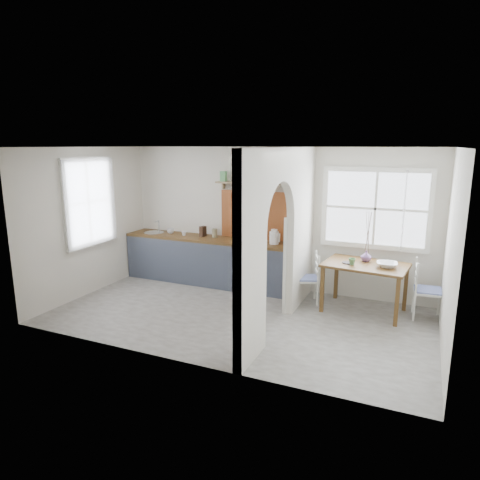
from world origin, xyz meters
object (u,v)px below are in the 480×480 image
at_px(chair_left, 306,278).
at_px(dining_table, 364,288).
at_px(chair_right, 428,290).
at_px(vase, 366,256).
at_px(kettle, 274,237).

bearing_deg(chair_left, dining_table, 68.15).
xyz_separation_m(dining_table, chair_left, (-0.96, 0.02, 0.04)).
xyz_separation_m(chair_left, chair_right, (1.90, 0.08, 0.03)).
bearing_deg(vase, chair_right, -3.52).
relative_size(dining_table, kettle, 4.74).
xyz_separation_m(kettle, vase, (1.62, -0.14, -0.15)).
height_order(chair_left, kettle, kettle).
bearing_deg(chair_right, vase, 82.17).
bearing_deg(chair_left, chair_right, 71.55).
distance_m(dining_table, kettle, 1.79).
height_order(chair_left, chair_right, chair_right).
relative_size(chair_left, vase, 4.91).
distance_m(chair_left, chair_right, 1.90).
distance_m(chair_left, vase, 1.05).
relative_size(chair_right, kettle, 3.44).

